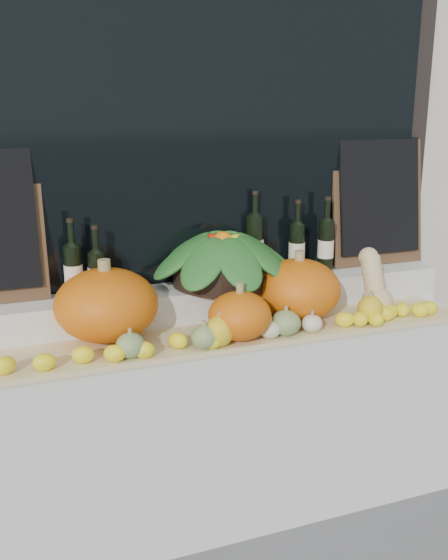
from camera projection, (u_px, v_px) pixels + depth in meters
The scene contains 17 objects.
storefront_facade at pixel (165, 9), 2.96m from camera, with size 7.00×0.94×4.50m.
display_sill at pixel (218, 421), 2.81m from camera, with size 2.30×0.55×0.88m, color silver.
rear_tier at pixel (206, 301), 2.80m from camera, with size 2.30×0.25×0.16m, color silver.
straw_bedding at pixel (228, 336), 2.57m from camera, with size 2.10×0.32×0.03m, color tan.
pumpkin_left at pixel (106, 305), 2.47m from camera, with size 0.41×0.41×0.29m, color #DC630B.
pumpkin_right at pixel (298, 289), 2.71m from camera, with size 0.36×0.36×0.27m, color #DC630B.
pumpkin_center at pixel (240, 316), 2.48m from camera, with size 0.26×0.26×0.20m, color #DC630B.
butternut_squash at pixel (374, 286), 2.79m from camera, with size 0.14×0.20×0.29m.
decorative_gourds at pixel (259, 327), 2.49m from camera, with size 1.16×0.15×0.15m.
lemon_heap at pixel (238, 335), 2.46m from camera, with size 2.20×0.16×0.06m, color yellow, non-canonical shape.
produce_bowl at pixel (223, 258), 2.76m from camera, with size 0.69×0.69×0.25m.
wine_bottle_far_left at pixel (73, 271), 2.55m from camera, with size 0.08×0.08×0.34m.
wine_bottle_near_left at pixel (97, 274), 2.58m from camera, with size 0.08×0.08×0.30m.
wine_bottle_tall at pixel (255, 245), 2.87m from camera, with size 0.08×0.08×0.40m.
wine_bottle_near_right at pixel (297, 248), 2.92m from camera, with size 0.08×0.08×0.35m.
wine_bottle_far_right at pixel (326, 245), 2.95m from camera, with size 0.08×0.08×0.36m.
chalkboard_right at pixel (379, 199), 3.06m from camera, with size 0.50×0.12×0.62m.
Camera 1 is at (-0.86, -0.85, 1.82)m, focal length 40.00 mm.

